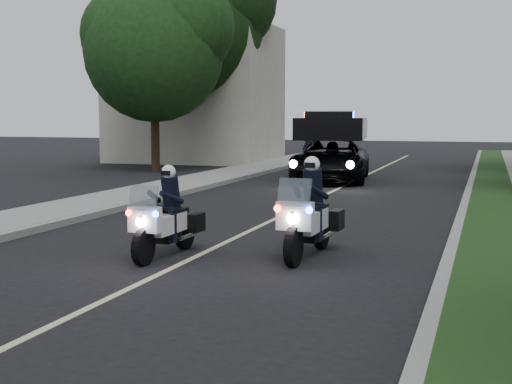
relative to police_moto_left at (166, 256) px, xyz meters
The scene contains 14 objects.
ground 2.65m from the police_moto_left, 79.24° to the right, with size 120.00×120.00×0.00m, color black.
curb_right 8.71m from the police_moto_left, 58.17° to the left, with size 0.20×60.00×0.15m, color gray.
grass_verge 9.10m from the police_moto_left, 54.42° to the left, with size 1.20×60.00×0.16m, color #193814.
curb_left 8.23m from the police_moto_left, 115.98° to the left, with size 0.20×60.00×0.15m, color gray.
sidewalk_left 8.77m from the police_moto_left, 122.45° to the left, with size 2.00×60.00×0.16m, color gray.
building_far 25.50m from the police_moto_left, 112.11° to the left, with size 8.00×6.00×7.00m, color #A8A396.
lane_marking 7.42m from the police_moto_left, 86.18° to the left, with size 0.12×50.00×0.01m, color #BFB78C.
police_moto_left is the anchor object (origin of this frame).
police_moto_right 2.42m from the police_moto_left, 17.67° to the left, with size 0.70×2.01×1.71m, color silver, non-canonical shape.
police_suv 14.59m from the police_moto_left, 91.33° to the left, with size 2.59×5.59×2.72m, color black.
bicycle 20.41m from the police_moto_left, 97.39° to the left, with size 0.57×1.62×0.85m, color black.
cyclist 20.41m from the police_moto_left, 97.39° to the left, with size 0.65×0.43×1.80m, color black.
tree_left_near 18.34m from the police_moto_left, 117.08° to the left, with size 5.87×5.87×9.78m, color #183D14, non-canonical shape.
tree_left_far 23.41m from the police_moto_left, 113.13° to the left, with size 7.78×7.78×12.96m, color black, non-canonical shape.
Camera 1 is at (4.65, -8.02, 2.37)m, focal length 49.14 mm.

